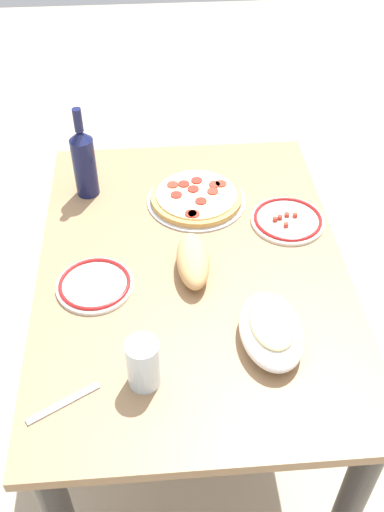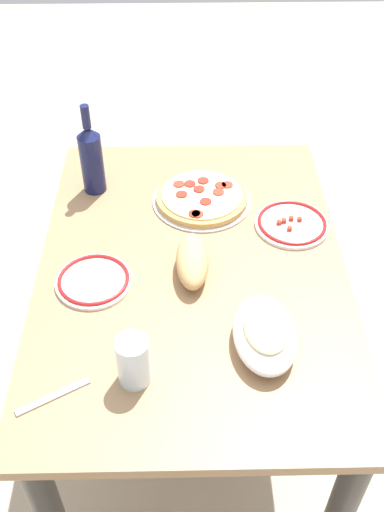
# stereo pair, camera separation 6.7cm
# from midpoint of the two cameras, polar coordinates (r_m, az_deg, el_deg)

# --- Properties ---
(ground_plane) EXTENTS (8.00, 8.00, 0.00)m
(ground_plane) POSITION_cam_midpoint_polar(r_m,az_deg,el_deg) (2.15, -0.93, -14.99)
(ground_plane) COLOR tan
(ground_plane) RESTS_ON ground
(dining_table) EXTENTS (1.18, 0.83, 0.73)m
(dining_table) POSITION_cam_midpoint_polar(r_m,az_deg,el_deg) (1.67, -1.15, -4.07)
(dining_table) COLOR #93704C
(dining_table) RESTS_ON ground
(pepperoni_pizza) EXTENTS (0.30, 0.30, 0.03)m
(pepperoni_pizza) POSITION_cam_midpoint_polar(r_m,az_deg,el_deg) (1.78, -0.65, 5.75)
(pepperoni_pizza) COLOR #B7B7BC
(pepperoni_pizza) RESTS_ON dining_table
(baked_pasta_dish) EXTENTS (0.24, 0.15, 0.08)m
(baked_pasta_dish) POSITION_cam_midpoint_polar(r_m,az_deg,el_deg) (1.38, 6.39, -7.14)
(baked_pasta_dish) COLOR white
(baked_pasta_dish) RESTS_ON dining_table
(wine_bottle) EXTENTS (0.07, 0.07, 0.29)m
(wine_bottle) POSITION_cam_midpoint_polar(r_m,az_deg,el_deg) (1.79, -11.60, 9.04)
(wine_bottle) COLOR #141942
(wine_bottle) RESTS_ON dining_table
(water_glass) EXTENTS (0.07, 0.07, 0.13)m
(water_glass) POSITION_cam_midpoint_polar(r_m,az_deg,el_deg) (1.29, -6.30, -10.44)
(water_glass) COLOR silver
(water_glass) RESTS_ON dining_table
(side_plate_near) EXTENTS (0.20, 0.20, 0.02)m
(side_plate_near) POSITION_cam_midpoint_polar(r_m,az_deg,el_deg) (1.54, -10.74, -2.78)
(side_plate_near) COLOR white
(side_plate_near) RESTS_ON dining_table
(side_plate_far) EXTENTS (0.22, 0.22, 0.02)m
(side_plate_far) POSITION_cam_midpoint_polar(r_m,az_deg,el_deg) (1.72, 8.25, 3.52)
(side_plate_far) COLOR white
(side_plate_far) RESTS_ON dining_table
(bread_loaf) EXTENTS (0.20, 0.09, 0.08)m
(bread_loaf) POSITION_cam_midpoint_polar(r_m,az_deg,el_deg) (1.53, -1.02, -0.49)
(bread_loaf) COLOR tan
(bread_loaf) RESTS_ON dining_table
(fork_left) EXTENTS (0.10, 0.16, 0.00)m
(fork_left) POSITION_cam_midpoint_polar(r_m,az_deg,el_deg) (1.34, -13.93, -13.85)
(fork_left) COLOR #B7B7BC
(fork_left) RESTS_ON dining_table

